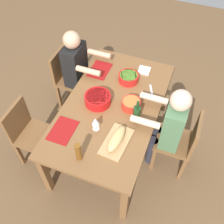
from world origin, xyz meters
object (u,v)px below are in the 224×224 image
Objects in this scene: serving_bowl_salad at (129,77)px; serving_bowl_fruit at (131,104)px; chair_near_center at (182,141)px; diner_near_center at (169,125)px; cutting_board at (117,142)px; diner_far_right at (78,67)px; dining_table at (112,110)px; chair_far_left at (28,131)px; serving_bowl_greens at (98,99)px; beer_bottle at (78,152)px; wine_glass at (95,122)px; wine_bottle at (137,114)px; chair_far_right at (68,76)px; bread_loaf at (117,138)px; napkin_stack at (144,70)px.

serving_bowl_fruit reaches higher than serving_bowl_salad.
chair_near_center is 3.60× the size of serving_bowl_salad.
diner_near_center reaches higher than cutting_board.
diner_far_right is 0.96m from serving_bowl_fruit.
chair_far_left reaches higher than dining_table.
beer_bottle is (-0.70, -0.11, 0.05)m from serving_bowl_greens.
serving_bowl_greens is at bearing 19.47° from wine_glass.
beer_bottle is 1.33× the size of wine_glass.
serving_bowl_salad is 1.42× the size of wine_glass.
beer_bottle is (-0.61, 0.36, 0.00)m from wine_bottle.
wine_bottle is (-0.54, -0.26, 0.05)m from serving_bowl_salad.
diner_far_right is 5.80× the size of serving_bowl_fruit.
chair_near_center is 0.70m from serving_bowl_fruit.
serving_bowl_fruit is 0.52× the size of cutting_board.
bread_loaf is (-0.92, -1.04, 0.32)m from chair_far_right.
serving_bowl_salad is (0.43, -0.04, 0.13)m from dining_table.
beer_bottle is at bearing 177.98° from wine_glass.
wine_glass is (0.08, 0.25, 0.11)m from cutting_board.
bread_loaf is (0.00, 0.00, 0.06)m from cutting_board.
wine_bottle is at bearing -170.00° from napkin_stack.
diner_near_center is at bearing -144.47° from napkin_stack.
chair_far_left reaches higher than cutting_board.
bread_loaf is 0.39m from beer_bottle.
serving_bowl_fruit is 0.48m from bread_loaf.
diner_far_right is 5.45× the size of beer_bottle.
chair_far_right is 0.28m from diner_far_right.
serving_bowl_fruit is 0.47m from wine_glass.
serving_bowl_salad is 0.41m from serving_bowl_fruit.
diner_near_center is 8.57× the size of napkin_stack.
chair_far_left reaches higher than serving_bowl_fruit.
serving_bowl_salad is at bearing 54.17° from diner_near_center.
serving_bowl_greens is at bearing 8.59° from beer_bottle.
diner_near_center is 1.00× the size of diner_far_right.
wine_glass is at bearing 168.16° from napkin_stack.
diner_near_center is 5.45× the size of beer_bottle.
dining_table is at bearing 90.00° from diner_near_center.
chair_near_center reaches higher than serving_bowl_greens.
beer_bottle reaches higher than serving_bowl_salad.
wine_bottle is at bearing -16.30° from bread_loaf.
diner_near_center is 1.41× the size of chair_far_right.
chair_far_left is 1.20m from serving_bowl_fruit.
chair_near_center reaches higher than serving_bowl_fruit.
wine_bottle reaches higher than cutting_board.
napkin_stack is (1.15, -1.00, 0.27)m from chair_far_left.
bread_loaf is 0.27m from wine_glass.
serving_bowl_fruit reaches higher than cutting_board.
chair_near_center is at bearing -73.56° from chair_far_left.
chair_near_center is at bearing -135.26° from napkin_stack.
diner_far_right is at bearing 26.13° from beer_bottle.
serving_bowl_fruit is (0.05, -0.20, 0.13)m from dining_table.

